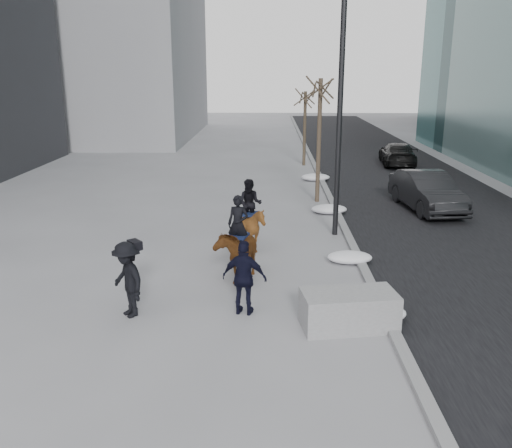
{
  "coord_description": "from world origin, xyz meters",
  "views": [
    {
      "loc": [
        0.32,
        -12.52,
        5.41
      ],
      "look_at": [
        0.0,
        1.2,
        1.5
      ],
      "focal_mm": 38.0,
      "sensor_mm": 36.0,
      "label": 1
    }
  ],
  "objects_px": {
    "planter": "(349,310)",
    "car_near": "(427,191)",
    "mounted_right": "(250,223)",
    "mounted_left": "(238,249)"
  },
  "relations": [
    {
      "from": "mounted_right",
      "to": "planter",
      "type": "bearing_deg",
      "value": -65.87
    },
    {
      "from": "car_near",
      "to": "mounted_right",
      "type": "xyz_separation_m",
      "value": [
        -6.87,
        -5.25,
        0.13
      ]
    },
    {
      "from": "planter",
      "to": "mounted_right",
      "type": "relative_size",
      "value": 0.91
    },
    {
      "from": "planter",
      "to": "mounted_right",
      "type": "distance_m",
      "value": 5.69
    },
    {
      "from": "planter",
      "to": "car_near",
      "type": "bearing_deg",
      "value": 66.4
    },
    {
      "from": "mounted_left",
      "to": "mounted_right",
      "type": "relative_size",
      "value": 1.01
    },
    {
      "from": "planter",
      "to": "mounted_right",
      "type": "xyz_separation_m",
      "value": [
        -2.32,
        5.17,
        0.49
      ]
    },
    {
      "from": "planter",
      "to": "mounted_left",
      "type": "relative_size",
      "value": 0.9
    },
    {
      "from": "car_near",
      "to": "mounted_left",
      "type": "relative_size",
      "value": 2.05
    },
    {
      "from": "mounted_left",
      "to": "car_near",
      "type": "bearing_deg",
      "value": 46.89
    }
  ]
}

